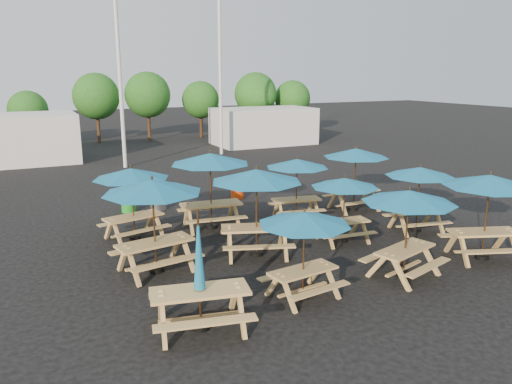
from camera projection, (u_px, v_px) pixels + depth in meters
name	position (u px, v px, depth m)	size (l,w,h in m)	color
ground	(276.00, 235.00, 16.08)	(120.00, 120.00, 0.00)	black
picnic_unit_0	(200.00, 281.00, 9.98)	(2.29, 2.09, 2.54)	tan
picnic_unit_1	(152.00, 191.00, 12.61)	(2.98, 2.98, 2.50)	tan
picnic_unit_2	(131.00, 177.00, 15.22)	(2.82, 2.82, 2.28)	tan
picnic_unit_3	(304.00, 222.00, 11.19)	(2.40, 2.40, 2.09)	tan
picnic_unit_4	(256.00, 179.00, 13.80)	(3.30, 3.30, 2.53)	tan
picnic_unit_5	(210.00, 162.00, 16.29)	(2.91, 2.91, 2.57)	tan
picnic_unit_6	(409.00, 201.00, 12.35)	(2.91, 2.91, 2.30)	tan
picnic_unit_7	(345.00, 186.00, 15.03)	(2.25, 2.25, 2.03)	tan
picnic_unit_8	(297.00, 166.00, 17.47)	(2.61, 2.61, 2.18)	tan
picnic_unit_9	(490.00, 185.00, 13.54)	(3.18, 3.18, 2.43)	tan
picnic_unit_10	(420.00, 175.00, 16.03)	(2.57, 2.57, 2.17)	tan
picnic_unit_11	(356.00, 156.00, 18.53)	(2.55, 2.55, 2.38)	tan
waste_bin_0	(128.00, 201.00, 18.64)	(0.54, 0.54, 0.86)	green
waste_bin_1	(157.00, 199.00, 18.95)	(0.54, 0.54, 0.86)	gray
waste_bin_2	(160.00, 198.00, 19.03)	(0.54, 0.54, 0.86)	gray
waste_bin_3	(237.00, 188.00, 20.67)	(0.54, 0.54, 0.86)	#D53E0C
mast_0	(118.00, 55.00, 26.10)	(0.20, 0.20, 12.00)	silver
mast_1	(220.00, 57.00, 30.59)	(0.20, 0.20, 12.00)	silver
event_tent_0	(2.00, 140.00, 28.16)	(8.00, 4.00, 2.80)	silver
event_tent_1	(263.00, 126.00, 36.21)	(7.00, 4.00, 2.60)	silver
tree_2	(28.00, 110.00, 33.51)	(2.59, 2.59, 3.93)	#382314
tree_3	(96.00, 96.00, 36.21)	(3.36, 3.36, 5.09)	#382314
tree_4	(148.00, 95.00, 37.33)	(3.41, 3.41, 5.17)	#382314
tree_5	(201.00, 100.00, 39.63)	(2.94, 2.94, 4.45)	#382314
tree_6	(256.00, 94.00, 39.65)	(3.38, 3.38, 5.13)	#382314
tree_7	(292.00, 99.00, 41.20)	(2.95, 2.95, 4.48)	#382314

